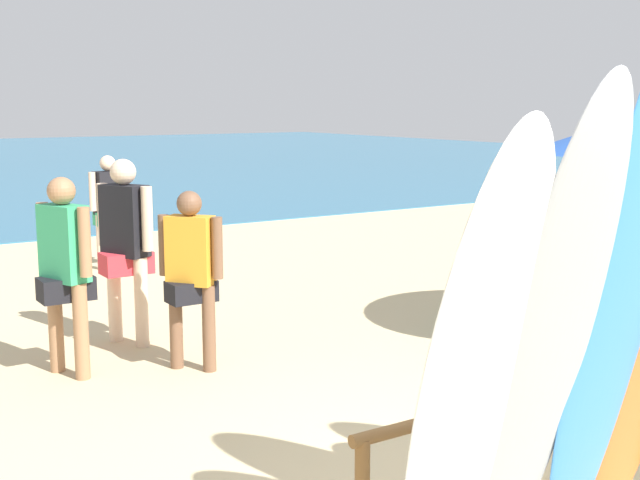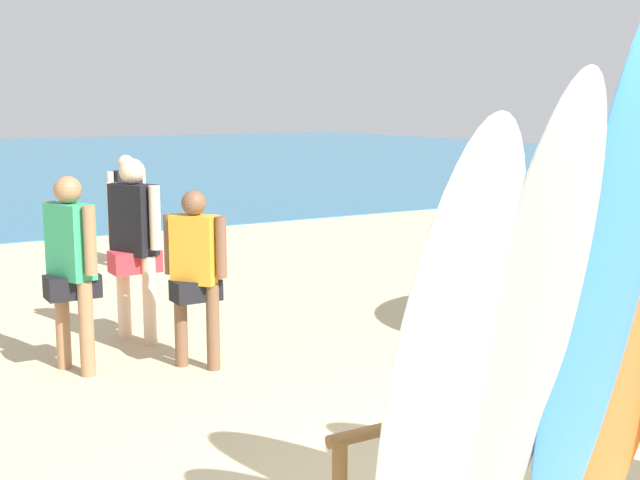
{
  "view_description": "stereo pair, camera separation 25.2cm",
  "coord_description": "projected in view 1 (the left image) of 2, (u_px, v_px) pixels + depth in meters",
  "views": [
    {
      "loc": [
        -3.24,
        -2.87,
        2.17
      ],
      "look_at": [
        0.0,
        2.12,
        1.2
      ],
      "focal_mm": 46.96,
      "sensor_mm": 36.0,
      "label": 1
    },
    {
      "loc": [
        -3.03,
        -3.0,
        2.17
      ],
      "look_at": [
        0.0,
        2.12,
        1.2
      ],
      "focal_mm": 46.96,
      "sensor_mm": 36.0,
      "label": 2
    }
  ],
  "objects": [
    {
      "name": "surfboard_blue_2",
      "position": [
        624.0,
        284.0,
        3.67
      ],
      "size": [
        0.6,
        0.65,
        2.78
      ],
      "primitive_type": "ellipsoid",
      "rotation": [
        0.2,
        0.0,
        0.07
      ],
      "color": "#337AD1",
      "rests_on": "ground"
    },
    {
      "name": "beach_chair_striped",
      "position": [
        583.0,
        326.0,
        6.62
      ],
      "size": [
        0.61,
        0.77,
        0.81
      ],
      "rotation": [
        0.0,
        0.0,
        -0.17
      ],
      "color": "#B7B7BC",
      "rests_on": "ground"
    },
    {
      "name": "surfboard_white_0",
      "position": [
        475.0,
        381.0,
        3.33
      ],
      "size": [
        0.58,
        0.61,
        2.16
      ],
      "primitive_type": "ellipsoid",
      "rotation": [
        0.25,
        0.0,
        -0.01
      ],
      "color": "white",
      "rests_on": "ground"
    },
    {
      "name": "beachgoer_midbeach",
      "position": [
        109.0,
        204.0,
        11.01
      ],
      "size": [
        0.55,
        0.27,
        1.49
      ],
      "rotation": [
        0.0,
        0.0,
        3.37
      ],
      "color": "beige",
      "rests_on": "ground"
    },
    {
      "name": "beach_chair_red",
      "position": [
        499.0,
        278.0,
        8.42
      ],
      "size": [
        0.68,
        0.77,
        0.83
      ],
      "rotation": [
        0.0,
        0.0,
        -0.32
      ],
      "color": "#B7B7BC",
      "rests_on": "ground"
    },
    {
      "name": "surfboard_grey_1",
      "position": [
        546.0,
        348.0,
        3.49
      ],
      "size": [
        0.54,
        0.7,
        2.32
      ],
      "primitive_type": "ellipsoid",
      "rotation": [
        0.26,
        0.0,
        -0.04
      ],
      "color": "#999EA3",
      "rests_on": "ground"
    },
    {
      "name": "beachgoer_near_rack",
      "position": [
        191.0,
        268.0,
        6.76
      ],
      "size": [
        0.39,
        0.45,
        1.48
      ],
      "rotation": [
        0.0,
        0.0,
        2.26
      ],
      "color": "brown",
      "rests_on": "ground"
    },
    {
      "name": "beachgoer_strolling",
      "position": [
        65.0,
        263.0,
        6.61
      ],
      "size": [
        0.42,
        0.57,
        1.6
      ],
      "rotation": [
        0.0,
        0.0,
        1.94
      ],
      "color": "#9E704C",
      "rests_on": "ground"
    },
    {
      "name": "beachgoer_by_water",
      "position": [
        126.0,
        239.0,
        7.48
      ],
      "size": [
        0.44,
        0.59,
        1.68
      ],
      "rotation": [
        0.0,
        0.0,
        5.15
      ],
      "color": "beige",
      "rests_on": "ground"
    },
    {
      "name": "surfboard_rack",
      "position": [
        540.0,
        417.0,
        4.38
      ],
      "size": [
        2.42,
        0.07,
        0.72
      ],
      "color": "brown",
      "rests_on": "ground"
    }
  ]
}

